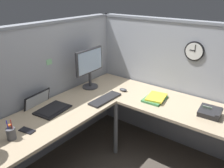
{
  "coord_description": "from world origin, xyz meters",
  "views": [
    {
      "loc": [
        -1.74,
        -1.23,
        1.91
      ],
      "look_at": [
        0.14,
        0.2,
        0.93
      ],
      "focal_mm": 37.14,
      "sensor_mm": 36.0,
      "label": 1
    }
  ],
  "objects_px": {
    "monitor": "(90,65)",
    "office_phone": "(210,113)",
    "pen_cup": "(11,133)",
    "wall_clock": "(194,51)",
    "laptop": "(46,106)",
    "cell_phone": "(27,131)",
    "book_stack": "(155,98)",
    "computer_mouse": "(123,90)",
    "keyboard": "(105,99)"
  },
  "relations": [
    {
      "from": "cell_phone",
      "to": "computer_mouse",
      "type": "bearing_deg",
      "value": -19.98
    },
    {
      "from": "pen_cup",
      "to": "cell_phone",
      "type": "height_order",
      "value": "pen_cup"
    },
    {
      "from": "pen_cup",
      "to": "cell_phone",
      "type": "bearing_deg",
      "value": -0.38
    },
    {
      "from": "monitor",
      "to": "office_phone",
      "type": "distance_m",
      "value": 1.47
    },
    {
      "from": "office_phone",
      "to": "cell_phone",
      "type": "bearing_deg",
      "value": 135.96
    },
    {
      "from": "pen_cup",
      "to": "wall_clock",
      "type": "height_order",
      "value": "wall_clock"
    },
    {
      "from": "book_stack",
      "to": "wall_clock",
      "type": "bearing_deg",
      "value": -32.7
    },
    {
      "from": "monitor",
      "to": "wall_clock",
      "type": "distance_m",
      "value": 1.24
    },
    {
      "from": "cell_phone",
      "to": "keyboard",
      "type": "bearing_deg",
      "value": -21.57
    },
    {
      "from": "monitor",
      "to": "cell_phone",
      "type": "distance_m",
      "value": 1.13
    },
    {
      "from": "pen_cup",
      "to": "cell_phone",
      "type": "relative_size",
      "value": 1.25
    },
    {
      "from": "book_stack",
      "to": "laptop",
      "type": "bearing_deg",
      "value": 136.7
    },
    {
      "from": "keyboard",
      "to": "book_stack",
      "type": "bearing_deg",
      "value": -51.61
    },
    {
      "from": "pen_cup",
      "to": "office_phone",
      "type": "relative_size",
      "value": 0.85
    },
    {
      "from": "wall_clock",
      "to": "monitor",
      "type": "bearing_deg",
      "value": 117.52
    },
    {
      "from": "book_stack",
      "to": "pen_cup",
      "type": "bearing_deg",
      "value": 156.14
    },
    {
      "from": "computer_mouse",
      "to": "office_phone",
      "type": "xyz_separation_m",
      "value": [
        0.03,
        -1.03,
        0.02
      ]
    },
    {
      "from": "wall_clock",
      "to": "book_stack",
      "type": "bearing_deg",
      "value": 147.3
    },
    {
      "from": "book_stack",
      "to": "keyboard",
      "type": "bearing_deg",
      "value": 127.43
    },
    {
      "from": "computer_mouse",
      "to": "laptop",
      "type": "bearing_deg",
      "value": 155.05
    },
    {
      "from": "computer_mouse",
      "to": "wall_clock",
      "type": "distance_m",
      "value": 0.94
    },
    {
      "from": "pen_cup",
      "to": "book_stack",
      "type": "xyz_separation_m",
      "value": [
        1.4,
        -0.62,
        -0.03
      ]
    },
    {
      "from": "computer_mouse",
      "to": "book_stack",
      "type": "height_order",
      "value": "book_stack"
    },
    {
      "from": "laptop",
      "to": "computer_mouse",
      "type": "xyz_separation_m",
      "value": [
        0.86,
        -0.4,
        -0.01
      ]
    },
    {
      "from": "monitor",
      "to": "pen_cup",
      "type": "xyz_separation_m",
      "value": [
        -1.22,
        -0.21,
        -0.24
      ]
    },
    {
      "from": "monitor",
      "to": "laptop",
      "type": "distance_m",
      "value": 0.75
    },
    {
      "from": "monitor",
      "to": "keyboard",
      "type": "height_order",
      "value": "monitor"
    },
    {
      "from": "monitor",
      "to": "pen_cup",
      "type": "relative_size",
      "value": 2.78
    },
    {
      "from": "wall_clock",
      "to": "pen_cup",
      "type": "bearing_deg",
      "value": 154.12
    },
    {
      "from": "office_phone",
      "to": "wall_clock",
      "type": "distance_m",
      "value": 0.71
    },
    {
      "from": "book_stack",
      "to": "office_phone",
      "type": "bearing_deg",
      "value": -89.4
    },
    {
      "from": "keyboard",
      "to": "cell_phone",
      "type": "xyz_separation_m",
      "value": [
        -0.91,
        0.16,
        -0.01
      ]
    },
    {
      "from": "keyboard",
      "to": "office_phone",
      "type": "bearing_deg",
      "value": -70.51
    },
    {
      "from": "laptop",
      "to": "keyboard",
      "type": "relative_size",
      "value": 0.97
    },
    {
      "from": "laptop",
      "to": "office_phone",
      "type": "bearing_deg",
      "value": -58.22
    },
    {
      "from": "cell_phone",
      "to": "wall_clock",
      "type": "xyz_separation_m",
      "value": [
        1.63,
        -0.86,
        0.52
      ]
    },
    {
      "from": "monitor",
      "to": "office_phone",
      "type": "height_order",
      "value": "monitor"
    },
    {
      "from": "keyboard",
      "to": "computer_mouse",
      "type": "distance_m",
      "value": 0.33
    },
    {
      "from": "monitor",
      "to": "laptop",
      "type": "relative_size",
      "value": 1.2
    },
    {
      "from": "pen_cup",
      "to": "wall_clock",
      "type": "relative_size",
      "value": 0.82
    },
    {
      "from": "laptop",
      "to": "keyboard",
      "type": "distance_m",
      "value": 0.65
    },
    {
      "from": "keyboard",
      "to": "wall_clock",
      "type": "relative_size",
      "value": 1.95
    },
    {
      "from": "cell_phone",
      "to": "laptop",
      "type": "bearing_deg",
      "value": 18.2
    },
    {
      "from": "keyboard",
      "to": "book_stack",
      "type": "xyz_separation_m",
      "value": [
        0.35,
        -0.45,
        0.01
      ]
    },
    {
      "from": "keyboard",
      "to": "wall_clock",
      "type": "xyz_separation_m",
      "value": [
        0.73,
        -0.7,
        0.52
      ]
    },
    {
      "from": "cell_phone",
      "to": "book_stack",
      "type": "bearing_deg",
      "value": -37.54
    },
    {
      "from": "laptop",
      "to": "computer_mouse",
      "type": "relative_size",
      "value": 4.0
    },
    {
      "from": "monitor",
      "to": "office_phone",
      "type": "bearing_deg",
      "value": -82.59
    },
    {
      "from": "monitor",
      "to": "wall_clock",
      "type": "relative_size",
      "value": 2.27
    },
    {
      "from": "computer_mouse",
      "to": "book_stack",
      "type": "bearing_deg",
      "value": -87.13
    }
  ]
}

